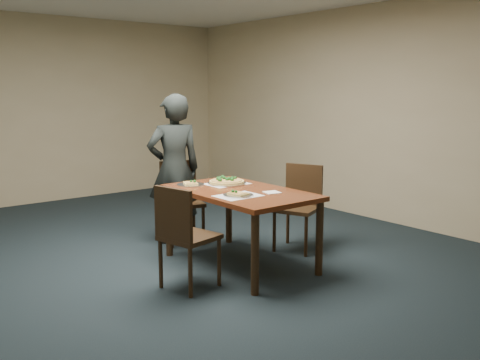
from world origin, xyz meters
TOP-DOWN VIEW (x-y plane):
  - ground at (0.00, 0.00)m, footprint 8.00×8.00m
  - room_shell at (0.00, 0.00)m, footprint 8.00×8.00m
  - dining_table at (0.41, -0.19)m, footprint 0.90×1.50m
  - chair_far at (0.41, 0.89)m, footprint 0.52×0.52m
  - chair_left at (-0.38, -0.40)m, footprint 0.50×0.50m
  - chair_right at (1.26, -0.15)m, footprint 0.55×0.55m
  - diner at (0.35, 0.92)m, footprint 0.69×0.54m
  - placemat_main at (0.52, 0.17)m, footprint 0.42×0.32m
  - placemat_near at (0.22, -0.40)m, footprint 0.40×0.30m
  - pizza_pan at (0.52, 0.17)m, footprint 0.40×0.40m
  - slice_plate_near at (0.22, -0.40)m, footprint 0.28×0.28m
  - slice_plate_far at (0.19, 0.34)m, footprint 0.28×0.28m
  - napkin at (0.57, -0.47)m, footprint 0.17×0.17m

SIDE VIEW (x-z plane):
  - ground at x=0.00m, z-range 0.00..0.00m
  - chair_far at x=0.41m, z-range 0.06..0.97m
  - chair_left at x=-0.38m, z-range 0.06..0.97m
  - chair_right at x=1.26m, z-range 0.06..0.97m
  - dining_table at x=0.41m, z-range 0.28..1.03m
  - placemat_main at x=0.52m, z-range 0.75..0.75m
  - placemat_near at x=0.22m, z-range 0.75..0.75m
  - napkin at x=0.57m, z-range 0.75..0.76m
  - slice_plate_far at x=0.19m, z-range 0.73..0.79m
  - slice_plate_near at x=0.22m, z-range 0.74..0.79m
  - pizza_pan at x=0.52m, z-range 0.74..0.81m
  - diner at x=0.35m, z-range 0.00..1.66m
  - room_shell at x=0.00m, z-range -2.26..5.74m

